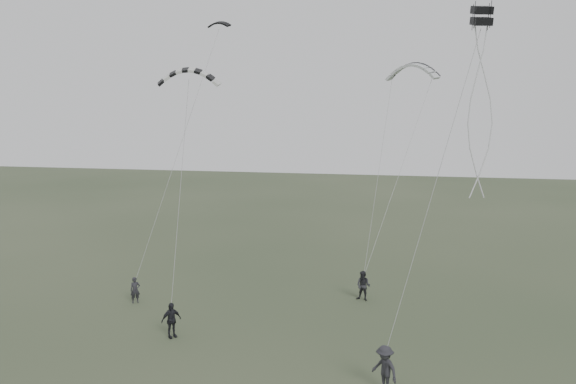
% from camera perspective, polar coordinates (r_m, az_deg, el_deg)
% --- Properties ---
extents(ground, '(140.00, 140.00, 0.00)m').
position_cam_1_polar(ground, '(26.86, -3.42, -15.56)').
color(ground, '#314029').
rests_on(ground, ground).
extents(flyer_left, '(0.65, 0.60, 1.49)m').
position_cam_1_polar(flyer_left, '(33.39, -15.26, -9.59)').
color(flyer_left, '#232227').
rests_on(flyer_left, ground).
extents(flyer_right, '(0.99, 0.86, 1.72)m').
position_cam_1_polar(flyer_right, '(32.89, 7.66, -9.43)').
color(flyer_right, '#242428').
rests_on(flyer_right, ground).
extents(flyer_center, '(0.98, 1.04, 1.73)m').
position_cam_1_polar(flyer_center, '(28.20, -11.78, -12.62)').
color(flyer_center, black).
rests_on(flyer_center, ground).
extents(flyer_far, '(1.37, 1.32, 1.88)m').
position_cam_1_polar(flyer_far, '(23.08, 9.78, -17.30)').
color(flyer_far, '#252529').
rests_on(flyer_far, ground).
extents(kite_dark_small, '(1.53, 0.78, 0.61)m').
position_cam_1_polar(kite_dark_small, '(37.28, -7.04, 16.71)').
color(kite_dark_small, black).
rests_on(kite_dark_small, flyer_left).
extents(kite_pale_large, '(3.67, 2.42, 1.60)m').
position_cam_1_polar(kite_pale_large, '(38.81, 12.50, 12.50)').
color(kite_pale_large, '#B9BDBF').
rests_on(kite_pale_large, flyer_right).
extents(kite_striped, '(3.62, 2.03, 1.49)m').
position_cam_1_polar(kite_striped, '(32.24, -10.06, 12.12)').
color(kite_striped, black).
rests_on(kite_striped, flyer_center).
extents(kite_box, '(0.90, 1.01, 0.88)m').
position_cam_1_polar(kite_box, '(25.21, 19.07, 16.57)').
color(kite_box, black).
rests_on(kite_box, flyer_far).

